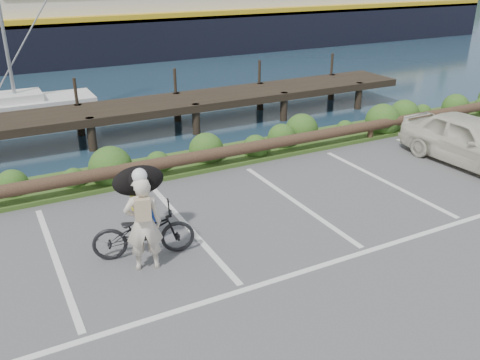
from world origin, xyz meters
name	(u,v)px	position (x,y,z in m)	size (l,w,h in m)	color
ground	(234,278)	(0.00, 0.00, 0.00)	(72.00, 72.00, 0.00)	#4D4D4F
vegetation_strip	(139,171)	(0.00, 5.30, 0.05)	(34.00, 1.60, 0.10)	#3D5B21
log_rail	(148,183)	(0.00, 4.60, 0.00)	(32.00, 0.30, 0.60)	#443021
bicycle	(144,232)	(-1.10, 1.42, 0.48)	(0.64, 1.84, 0.97)	black
cyclist	(144,224)	(-1.21, 1.01, 0.87)	(0.64, 0.42, 1.74)	beige
dog	(138,180)	(-0.96, 2.00, 1.25)	(0.98, 0.48, 0.56)	black
parked_car	(471,141)	(7.96, 1.84, 0.66)	(1.56, 3.87, 1.32)	beige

